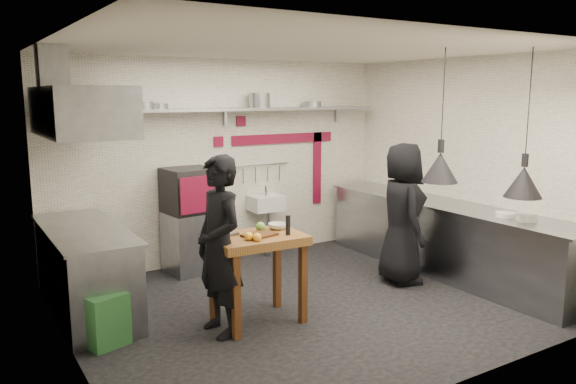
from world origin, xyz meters
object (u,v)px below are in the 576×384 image
oven_stand (191,242)px  combi_oven (189,190)px  green_bin (104,319)px  chef_right (402,213)px  chef_left (219,246)px  prep_table (258,279)px

oven_stand → combi_oven: 0.69m
green_bin → combi_oven: bearing=47.0°
oven_stand → green_bin: size_ratio=1.60×
combi_oven → green_bin: 2.42m
oven_stand → chef_right: (2.08, -1.76, 0.47)m
oven_stand → chef_left: size_ratio=0.45×
green_bin → oven_stand: bearing=46.9°
prep_table → chef_right: size_ratio=0.53×
oven_stand → prep_table: (-0.06, -1.94, 0.06)m
prep_table → chef_left: chef_left is taller
oven_stand → combi_oven: bearing=60.6°
prep_table → chef_right: 2.18m
combi_oven → oven_stand: bearing=-119.4°
chef_left → oven_stand: bearing=162.4°
chef_left → green_bin: bearing=-111.7°
oven_stand → chef_left: (-0.50, -1.99, 0.48)m
prep_table → combi_oven: bearing=90.8°
chef_right → prep_table: bearing=115.7°
combi_oven → chef_right: (2.07, -1.78, -0.22)m
combi_oven → chef_left: bearing=-110.1°
prep_table → chef_left: (-0.45, -0.05, 0.42)m
green_bin → chef_left: (1.04, -0.34, 0.63)m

